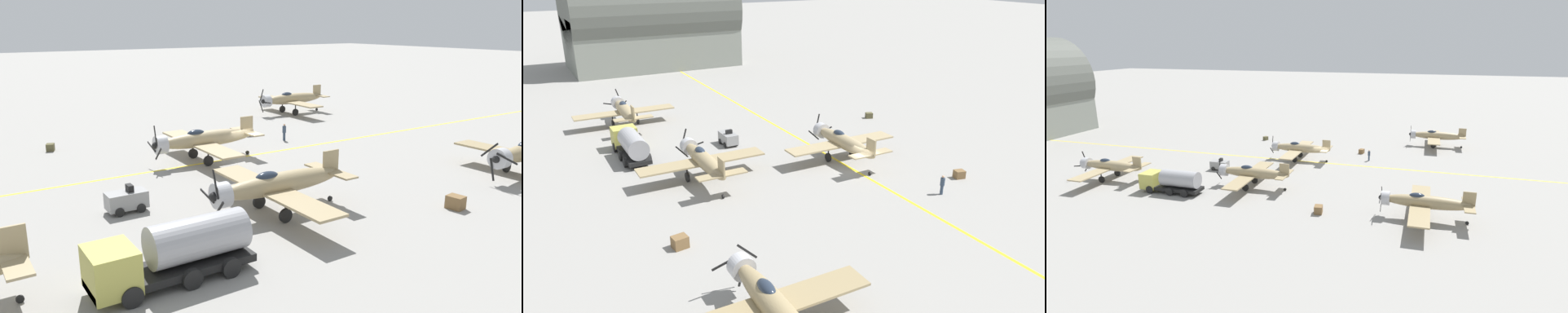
% 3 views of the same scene
% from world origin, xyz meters
% --- Properties ---
extents(ground_plane, '(400.00, 400.00, 0.00)m').
position_xyz_m(ground_plane, '(0.00, 0.00, 0.00)').
color(ground_plane, gray).
extents(taxiway_stripe, '(0.30, 160.00, 0.01)m').
position_xyz_m(taxiway_stripe, '(0.00, 0.00, 0.00)').
color(taxiway_stripe, yellow).
rests_on(taxiway_stripe, ground).
extents(airplane_near_right, '(12.00, 9.98, 3.66)m').
position_xyz_m(airplane_near_right, '(16.25, -17.55, 2.01)').
color(airplane_near_right, tan).
rests_on(airplane_near_right, ground).
extents(airplane_mid_left, '(12.00, 9.98, 3.74)m').
position_xyz_m(airplane_mid_left, '(-13.67, 5.84, 2.01)').
color(airplane_mid_left, tan).
rests_on(airplane_mid_left, ground).
extents(airplane_mid_center, '(12.00, 9.98, 3.77)m').
position_xyz_m(airplane_mid_center, '(0.51, 3.80, 2.01)').
color(airplane_mid_center, tan).
rests_on(airplane_mid_center, ground).
extents(fuel_tanker, '(2.67, 8.00, 2.98)m').
position_xyz_m(fuel_tanker, '(-18.21, 15.04, 1.51)').
color(fuel_tanker, black).
rests_on(fuel_tanker, ground).
extents(tow_tractor, '(1.57, 2.60, 1.79)m').
position_xyz_m(tow_tractor, '(-7.88, 13.75, 0.79)').
color(tow_tractor, gray).
rests_on(tow_tractor, ground).
extents(ground_crew_walking, '(0.39, 0.39, 1.78)m').
position_xyz_m(ground_crew_walking, '(3.40, -7.13, 0.97)').
color(ground_crew_walking, '#334256').
rests_on(ground_crew_walking, ground).
extents(supply_crate_by_tanker, '(1.04, 0.95, 0.71)m').
position_xyz_m(supply_crate_by_tanker, '(12.15, 14.47, 0.35)').
color(supply_crate_by_tanker, brown).
rests_on(supply_crate_by_tanker, ground).
extents(supply_crate_mid_lane, '(1.18, 1.02, 0.89)m').
position_xyz_m(supply_crate_mid_lane, '(-19.40, -4.72, 0.45)').
color(supply_crate_mid_lane, brown).
rests_on(supply_crate_mid_lane, ground).
extents(supply_crate_outboard, '(1.07, 0.95, 0.76)m').
position_xyz_m(supply_crate_outboard, '(7.50, -5.28, 0.38)').
color(supply_crate_outboard, brown).
rests_on(supply_crate_outboard, ground).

